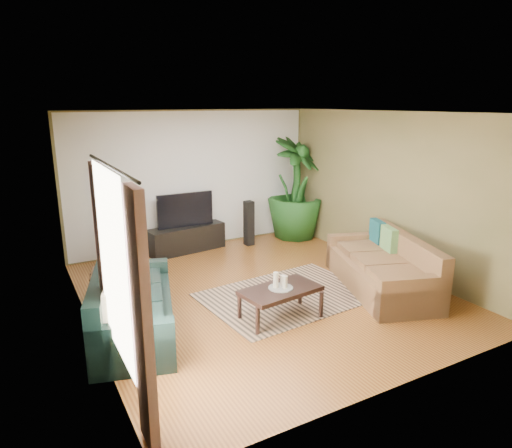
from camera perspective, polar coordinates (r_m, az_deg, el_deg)
floor at (r=7.09m, az=0.79°, el=-8.60°), size 5.50×5.50×0.00m
ceiling at (r=6.50m, az=0.88°, el=13.79°), size 5.50×5.50×0.00m
wall_back at (r=9.11m, az=-7.80°, el=5.46°), size 5.00×0.00×5.00m
wall_front at (r=4.58m, az=18.19°, el=-4.74°), size 5.00×0.00×5.00m
wall_left at (r=5.88m, az=-20.85°, el=-0.66°), size 0.00×5.50×5.50m
wall_right at (r=8.17m, az=16.28°, el=3.90°), size 0.00×5.50×5.50m
backwall_panel at (r=9.10m, az=-7.78°, el=5.45°), size 4.90×0.00×4.90m
window_pane at (r=4.35m, az=-17.48°, el=-4.99°), size 0.00×1.80×1.80m
curtain_near at (r=3.78m, az=-14.03°, el=-11.96°), size 0.08×0.35×2.20m
curtain_far at (r=5.14m, az=-18.45°, el=-4.96°), size 0.08×0.35×2.20m
curtain_rod at (r=4.15m, az=-17.78°, el=6.87°), size 0.03×1.90×0.03m
sofa_left at (r=6.01m, az=-14.99°, el=-9.23°), size 1.47×2.30×0.85m
sofa_right at (r=7.35m, az=15.33°, el=-4.73°), size 1.68×2.44×0.85m
area_rug at (r=7.00m, az=4.00°, el=-8.91°), size 2.60×1.95×0.01m
coffee_table at (r=6.24m, az=3.07°, el=-9.87°), size 1.13×0.71×0.44m
candle_tray at (r=6.14m, az=3.10°, el=-7.96°), size 0.33×0.33×0.01m
candle_tall at (r=6.10m, az=2.48°, el=-6.99°), size 0.07×0.07×0.21m
candle_mid at (r=6.10m, az=3.63°, el=-7.24°), size 0.07×0.07×0.16m
candle_short at (r=6.20m, az=3.37°, el=-7.01°), size 0.07×0.07×0.14m
tv_stand at (r=9.03m, az=-8.70°, el=-1.82°), size 1.56×0.66×0.50m
television at (r=8.88m, az=-8.85°, el=1.77°), size 1.11×0.06×0.66m
speaker_left at (r=8.26m, az=-15.24°, el=-1.90°), size 0.23×0.24×1.02m
speaker_right at (r=9.27m, az=-0.89°, el=0.10°), size 0.17×0.19×0.91m
potted_plant at (r=9.74m, az=5.00°, el=4.45°), size 1.61×1.61×2.13m
plant_pot at (r=9.94m, az=4.88°, el=-0.72°), size 0.39×0.39×0.31m
pedestal at (r=8.22m, az=-16.66°, el=-4.53°), size 0.39×0.39×0.36m
vase at (r=8.12m, az=-16.84°, el=-2.26°), size 0.33×0.33×0.46m
side_table at (r=6.82m, az=-17.52°, el=-7.80°), size 0.64×0.64×0.55m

